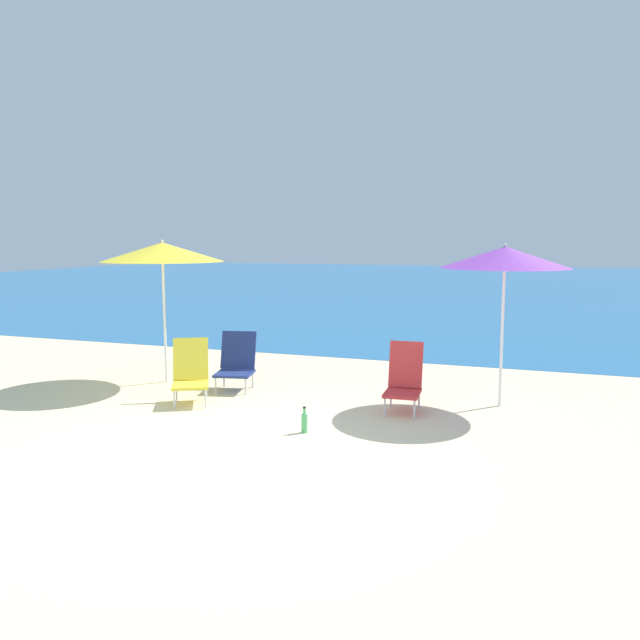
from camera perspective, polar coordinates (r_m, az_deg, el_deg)
The scene contains 8 objects.
ground_plane at distance 6.08m, azimuth -8.65°, elevation -12.62°, with size 60.00×60.00×0.00m, color beige.
sea_water at distance 30.49m, azimuth 14.36°, elevation 3.25°, with size 60.00×40.00×0.01m.
beach_umbrella_yellow at distance 9.22m, azimuth -14.21°, elevation 6.03°, with size 1.73×1.73×2.07m.
beach_umbrella_purple at distance 7.94m, azimuth 16.55°, elevation 5.48°, with size 1.57×1.57×2.02m.
beach_chair_red at distance 7.67m, azimuth 7.70°, elevation -5.32°, with size 0.45×0.63×0.82m.
beach_chair_yellow at distance 8.16m, azimuth -11.75°, elevation -4.64°, with size 0.68×0.75×0.80m.
beach_chair_navy at distance 8.77m, azimuth -7.64°, elevation -3.79°, with size 0.60×0.67×0.79m.
water_bottle at distance 6.80m, azimuth -1.44°, elevation -9.34°, with size 0.07×0.07×0.29m.
Camera 1 is at (2.73, -5.02, 2.07)m, focal length 35.00 mm.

